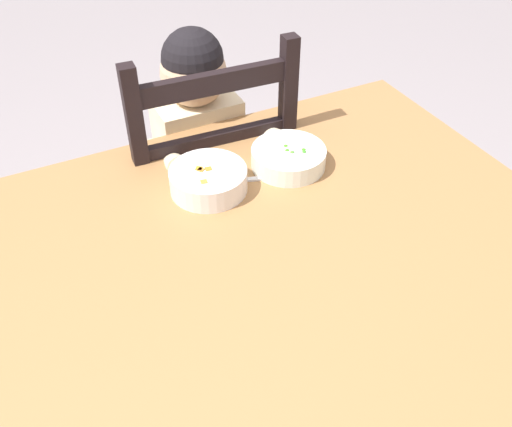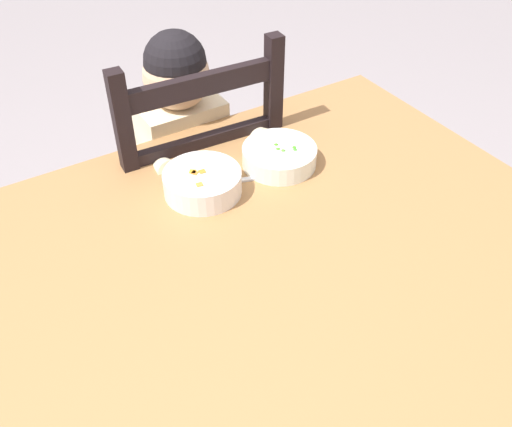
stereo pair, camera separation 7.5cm
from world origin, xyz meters
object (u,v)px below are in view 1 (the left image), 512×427
Objects in this scene: dining_table at (241,299)px; spoon at (231,181)px; child_figure at (203,147)px; bowl_of_carrots at (208,179)px; bowl_of_peas at (288,157)px; dining_chair at (205,195)px.

spoon reaches higher than dining_table.
bowl_of_carrots is (-0.10, -0.29, 0.12)m from child_figure.
child_figure is 5.52× the size of bowl_of_peas.
dining_chair reaches higher than spoon.
spoon is (-0.15, 0.00, -0.02)m from bowl_of_peas.
dining_table is 10.12× the size of spoon.
bowl_of_peas is at bearing -71.21° from child_figure.
bowl_of_carrots is 0.06m from spoon.
dining_chair is at bearing 128.35° from child_figure.
child_figure reaches higher than spoon.
bowl_of_carrots is at bearing -108.80° from child_figure.
spoon is at bearing 69.25° from dining_table.
dining_chair is (0.14, 0.54, -0.17)m from dining_table.
bowl_of_carrots is (-0.10, -0.30, 0.29)m from dining_chair.
bowl_of_carrots is at bearing -108.04° from dining_chair.
dining_table is 0.28m from spoon.
dining_table is at bearing -104.56° from child_figure.
bowl_of_carrots is (-0.20, 0.00, 0.00)m from bowl_of_peas.
dining_chair is at bearing 71.96° from bowl_of_carrots.
dining_table is 1.44× the size of dining_chair.
dining_chair is 0.17m from child_figure.
dining_chair is at bearing 81.73° from spoon.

